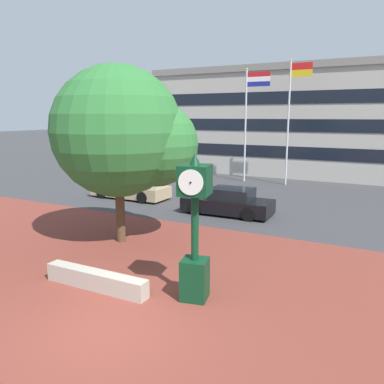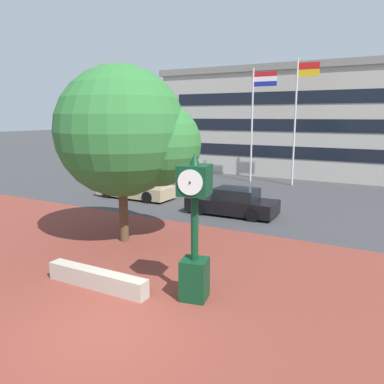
{
  "view_description": "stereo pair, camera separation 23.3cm",
  "coord_description": "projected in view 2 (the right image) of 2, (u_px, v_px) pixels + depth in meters",
  "views": [
    {
      "loc": [
        5.31,
        -6.02,
        4.63
      ],
      "look_at": [
        0.81,
        2.42,
        2.75
      ],
      "focal_mm": 36.5,
      "sensor_mm": 36.0,
      "label": 1
    },
    {
      "loc": [
        5.52,
        -5.9,
        4.63
      ],
      "look_at": [
        0.81,
        2.42,
        2.75
      ],
      "focal_mm": 36.5,
      "sensor_mm": 36.0,
      "label": 2
    }
  ],
  "objects": [
    {
      "name": "civic_building",
      "position": [
        373.0,
        121.0,
        31.85
      ],
      "size": [
        32.47,
        14.2,
        8.37
      ],
      "color": "#B2ADA3",
      "rests_on": "ground"
    },
    {
      "name": "flagpole_primary",
      "position": [
        255.0,
        115.0,
        26.87
      ],
      "size": [
        1.72,
        0.14,
        7.8
      ],
      "color": "silver",
      "rests_on": "ground"
    },
    {
      "name": "plaza_brick_paving",
      "position": [
        161.0,
        291.0,
        10.46
      ],
      "size": [
        44.0,
        12.36,
        0.01
      ],
      "primitive_type": "cube",
      "color": "brown",
      "rests_on": "ground"
    },
    {
      "name": "flagpole_secondary",
      "position": [
        297.0,
        113.0,
        25.45
      ],
      "size": [
        1.45,
        0.14,
        8.22
      ],
      "color": "silver",
      "rests_on": "ground"
    },
    {
      "name": "planter_wall",
      "position": [
        97.0,
        279.0,
        10.63
      ],
      "size": [
        3.21,
        0.46,
        0.5
      ],
      "primitive_type": "cube",
      "rotation": [
        0.0,
        0.0,
        0.02
      ],
      "color": "#ADA393",
      "rests_on": "ground"
    },
    {
      "name": "plaza_tree",
      "position": [
        129.0,
        134.0,
        13.96
      ],
      "size": [
        5.03,
        4.68,
        6.42
      ],
      "color": "#4C3823",
      "rests_on": "ground"
    },
    {
      "name": "street_clock",
      "position": [
        195.0,
        231.0,
        9.7
      ],
      "size": [
        0.88,
        0.91,
        3.75
      ],
      "rotation": [
        0.0,
        0.0,
        0.22
      ],
      "color": "#0C381E",
      "rests_on": "ground"
    },
    {
      "name": "ground_plane",
      "position": [
        106.0,
        329.0,
        8.6
      ],
      "size": [
        200.0,
        200.0,
        0.0
      ],
      "primitive_type": "plane",
      "color": "#38383A"
    },
    {
      "name": "car_street_mid",
      "position": [
        136.0,
        188.0,
        22.23
      ],
      "size": [
        4.51,
        1.82,
        1.28
      ],
      "rotation": [
        0.0,
        0.0,
        1.57
      ],
      "color": "tan",
      "rests_on": "ground"
    },
    {
      "name": "car_street_near",
      "position": [
        233.0,
        203.0,
        18.49
      ],
      "size": [
        4.29,
        1.94,
        1.28
      ],
      "rotation": [
        0.0,
        0.0,
        1.61
      ],
      "color": "black",
      "rests_on": "ground"
    }
  ]
}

